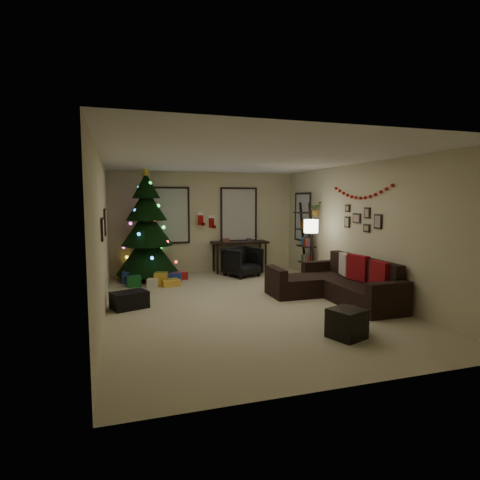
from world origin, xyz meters
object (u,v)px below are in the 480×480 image
at_px(sofa, 337,285).
at_px(desk_chair, 242,262).
at_px(christmas_tree, 147,232).
at_px(desk, 240,245).
at_px(bookshelf, 307,241).

xyz_separation_m(sofa, desk_chair, (-1.09, 2.78, 0.10)).
height_order(christmas_tree, desk, christmas_tree).
bearing_deg(bookshelf, sofa, -101.29).
relative_size(desk, bookshelf, 0.81).
distance_m(christmas_tree, desk_chair, 2.50).
height_order(desk, desk_chair, desk).
height_order(sofa, desk, sofa).
xyz_separation_m(christmas_tree, desk, (2.48, 0.31, -0.44)).
xyz_separation_m(desk, desk_chair, (-0.13, -0.65, -0.36)).
bearing_deg(christmas_tree, desk, 7.06).
bearing_deg(desk_chair, christmas_tree, 148.68).
xyz_separation_m(desk_chair, bookshelf, (1.53, -0.58, 0.54)).
bearing_deg(desk, sofa, -74.39).
height_order(sofa, desk_chair, sofa).
relative_size(sofa, desk_chair, 3.42).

